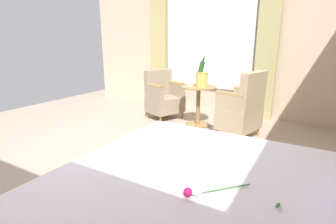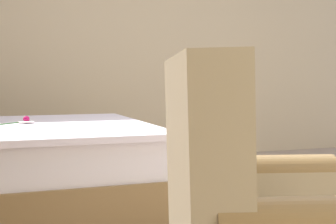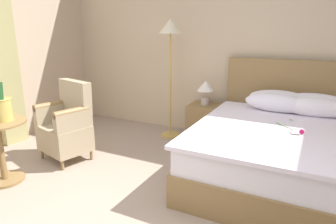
# 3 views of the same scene
# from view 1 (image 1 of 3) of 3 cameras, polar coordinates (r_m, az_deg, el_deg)

# --- Properties ---
(ground_plane) EXTENTS (7.17, 7.17, 0.00)m
(ground_plane) POSITION_cam_1_polar(r_m,az_deg,el_deg) (3.26, -11.08, -10.67)
(ground_plane) COLOR gray
(wall_window_side) EXTENTS (0.27, 5.70, 3.13)m
(wall_window_side) POSITION_cam_1_polar(r_m,az_deg,el_deg) (5.42, 9.23, 16.63)
(wall_window_side) COLOR #C7AF94
(wall_window_side) RESTS_ON ground
(side_table_round) EXTENTS (0.59, 0.59, 0.68)m
(side_table_round) POSITION_cam_1_polar(r_m,az_deg,el_deg) (4.44, 6.57, 1.81)
(side_table_round) COLOR olive
(side_table_round) RESTS_ON ground
(champagne_bucket) EXTENTS (0.21, 0.21, 0.50)m
(champagne_bucket) POSITION_cam_1_polar(r_m,az_deg,el_deg) (4.30, 7.34, 7.48)
(champagne_bucket) COLOR tan
(champagne_bucket) RESTS_ON side_table_round
(wine_glass_near_bucket) EXTENTS (0.07, 0.07, 0.14)m
(wine_glass_near_bucket) POSITION_cam_1_polar(r_m,az_deg,el_deg) (4.50, 6.62, 7.18)
(wine_glass_near_bucket) COLOR white
(wine_glass_near_bucket) RESTS_ON side_table_round
(wine_glass_near_edge) EXTENTS (0.08, 0.08, 0.14)m
(wine_glass_near_edge) POSITION_cam_1_polar(r_m,az_deg,el_deg) (4.37, 4.75, 6.95)
(wine_glass_near_edge) COLOR white
(wine_glass_near_edge) RESTS_ON side_table_round
(armchair_by_window) EXTENTS (0.69, 0.63, 1.00)m
(armchair_by_window) POSITION_cam_1_polar(r_m,az_deg,el_deg) (4.01, 15.80, 0.68)
(armchair_by_window) COLOR olive
(armchair_by_window) RESTS_ON ground
(armchair_facing_bed) EXTENTS (0.74, 0.69, 0.89)m
(armchair_facing_bed) POSITION_cam_1_polar(r_m,az_deg,el_deg) (4.89, -0.99, 3.36)
(armchair_facing_bed) COLOR olive
(armchair_facing_bed) RESTS_ON ground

